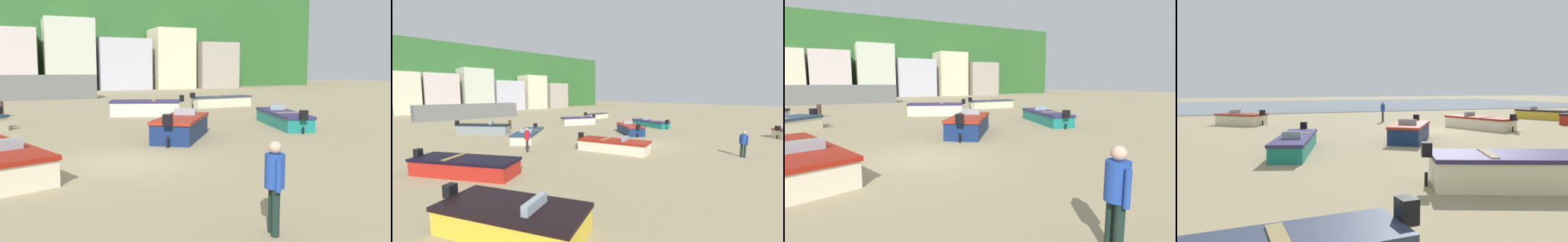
# 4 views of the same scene
# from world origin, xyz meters

# --- Properties ---
(ground_plane) EXTENTS (160.00, 160.00, 0.00)m
(ground_plane) POSITION_xyz_m (0.00, 0.00, 0.00)
(ground_plane) COLOR #988965
(headland_hill) EXTENTS (90.00, 32.00, 15.05)m
(headland_hill) POSITION_xyz_m (0.00, 66.00, 7.52)
(headland_hill) COLOR #2D602A
(headland_hill) RESTS_ON ground
(harbor_pier) EXTENTS (14.73, 2.40, 2.27)m
(harbor_pier) POSITION_xyz_m (-2.92, 30.00, 1.14)
(harbor_pier) COLOR slate
(harbor_pier) RESTS_ON ground
(townhouse_left) EXTENTS (4.43, 6.76, 7.87)m
(townhouse_left) POSITION_xyz_m (-8.82, 47.38, 3.93)
(townhouse_left) COLOR beige
(townhouse_left) RESTS_ON ground
(townhouse_centre_left) EXTENTS (6.15, 5.55, 7.88)m
(townhouse_centre_left) POSITION_xyz_m (-3.09, 46.77, 3.94)
(townhouse_centre_left) COLOR beige
(townhouse_centre_left) RESTS_ON ground
(townhouse_centre) EXTENTS (6.24, 5.78, 9.32)m
(townhouse_centre) POSITION_xyz_m (4.02, 46.89, 4.66)
(townhouse_centre) COLOR beige
(townhouse_centre) RESTS_ON ground
(townhouse_centre_right) EXTENTS (7.03, 6.98, 6.93)m
(townhouse_centre_right) POSITION_xyz_m (11.18, 47.49, 3.46)
(townhouse_centre_right) COLOR #B6B5C3
(townhouse_centre_right) RESTS_ON ground
(townhouse_right) EXTENTS (5.64, 5.39, 8.52)m
(townhouse_right) POSITION_xyz_m (18.36, 46.70, 4.26)
(townhouse_right) COLOR beige
(townhouse_right) RESTS_ON ground
(townhouse_far_right) EXTENTS (6.00, 5.15, 6.70)m
(townhouse_far_right) POSITION_xyz_m (25.13, 46.58, 3.35)
(townhouse_far_right) COLOR #A4998B
(townhouse_far_right) RESTS_ON ground
(boat_cream_1) EXTENTS (3.10, 5.04, 1.10)m
(boat_cream_1) POSITION_xyz_m (-3.48, -0.13, 0.40)
(boat_cream_1) COLOR beige
(boat_cream_1) RESTS_ON ground
(boat_cream_2) EXTENTS (4.52, 3.08, 1.24)m
(boat_cream_2) POSITION_xyz_m (4.46, 12.61, 0.47)
(boat_cream_2) COLOR beige
(boat_cream_2) RESTS_ON ground
(boat_navy_3) EXTENTS (3.58, 4.23, 1.21)m
(boat_navy_3) POSITION_xyz_m (3.30, 3.60, 0.46)
(boat_navy_3) COLOR navy
(boat_navy_3) RESTS_ON ground
(boat_teal_4) EXTENTS (2.68, 5.46, 1.04)m
(boat_teal_4) POSITION_xyz_m (9.35, 5.25, 0.37)
(boat_teal_4) COLOR #17776D
(boat_teal_4) RESTS_ON ground
(boat_yellow_5) EXTENTS (3.52, 4.53, 1.12)m
(boat_yellow_5) POSITION_xyz_m (-13.00, -4.68, 0.41)
(boat_yellow_5) COLOR gold
(boat_yellow_5) RESTS_ON ground
(boat_red_6) EXTENTS (4.20, 5.11, 1.13)m
(boat_red_6) POSITION_xyz_m (-12.33, 1.52, 0.41)
(boat_red_6) COLOR #B22119
(boat_red_6) RESTS_ON ground
(boat_cream_7) EXTENTS (4.96, 1.59, 1.13)m
(boat_cream_7) POSITION_xyz_m (11.40, 16.28, 0.41)
(boat_cream_7) COLOR beige
(boat_cream_7) RESTS_ON ground
(boat_cream_8) EXTENTS (4.68, 4.75, 1.07)m
(boat_cream_8) POSITION_xyz_m (-5.45, 7.54, 0.39)
(boat_cream_8) COLOR beige
(boat_cream_8) RESTS_ON ground
(boat_grey_9) EXTENTS (4.18, 4.58, 1.27)m
(boat_grey_9) POSITION_xyz_m (-7.10, 13.20, 0.49)
(boat_grey_9) COLOR gray
(boat_grey_9) RESTS_ON ground
(mooring_post_near_water) EXTENTS (0.30, 0.30, 0.96)m
(mooring_post_near_water) POSITION_xyz_m (-3.63, 14.73, 0.48)
(mooring_post_near_water) COLOR #3F2E26
(mooring_post_near_water) RESTS_ON ground
(beach_walker_foreground) EXTENTS (0.42, 0.53, 1.62)m
(beach_walker_foreground) POSITION_xyz_m (1.07, -6.58, 0.95)
(beach_walker_foreground) COLOR black
(beach_walker_foreground) RESTS_ON ground
(beach_walker_distant) EXTENTS (0.47, 0.49, 1.62)m
(beach_walker_distant) POSITION_xyz_m (-7.77, 3.69, 0.95)
(beach_walker_distant) COLOR #26212B
(beach_walker_distant) RESTS_ON ground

